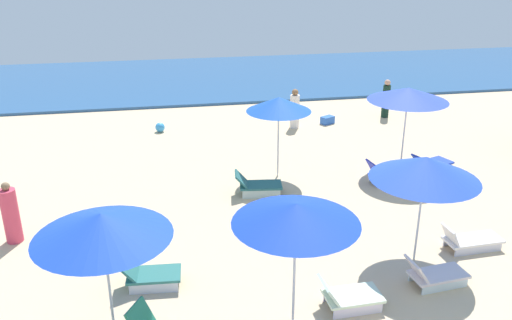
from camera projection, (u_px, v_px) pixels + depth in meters
The scene contains 18 objects.
ocean at pixel (207, 78), 29.09m from camera, with size 60.00×10.57×0.12m, color #29558A.
umbrella_0 at pixel (408, 94), 16.49m from camera, with size 2.48×2.48×2.69m.
lounge_chair_0_0 at pixel (431, 163), 17.24m from camera, with size 1.49×1.06×0.59m.
lounge_chair_0_1 at pixel (386, 175), 16.28m from camera, with size 1.34×0.77×0.76m.
umbrella_1 at pixel (296, 214), 9.41m from camera, with size 2.30×2.30×2.56m.
lounge_chair_1_0 at pixel (348, 296), 10.65m from camera, with size 1.25×0.72×0.68m.
umbrella_3 at pixel (102, 225), 9.41m from camera, with size 2.48×2.48×2.41m.
lounge_chair_3_1 at pixel (149, 274), 11.34m from camera, with size 1.31×0.74×0.70m.
umbrella_4 at pixel (279, 104), 16.02m from camera, with size 1.97×1.97×2.54m.
lounge_chair_4_0 at pixel (257, 185), 15.53m from camera, with size 1.42×0.80×0.69m.
umbrella_6 at pixel (425, 168), 11.57m from camera, with size 2.39×2.39×2.54m.
lounge_chair_6_0 at pixel (434, 275), 11.38m from camera, with size 1.38×0.73×0.70m.
lounge_chair_6_1 at pixel (469, 240), 12.74m from camera, with size 1.45×0.65×0.66m.
beachgoer_0 at pixel (295, 110), 21.10m from camera, with size 0.52×0.52×1.56m.
beachgoer_3 at pixel (11, 215), 12.91m from camera, with size 0.45×0.45×1.57m.
beachgoer_4 at pixel (386, 99), 22.38m from camera, with size 0.41×0.41×1.60m.
beach_ball_0 at pixel (160, 127), 20.80m from camera, with size 0.37×0.37×0.37m, color #3898DC.
cooler_box_1 at pixel (327, 120), 21.78m from camera, with size 0.53×0.32×0.30m, color blue.
Camera 1 is at (-2.58, -3.95, 6.74)m, focal length 37.73 mm.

